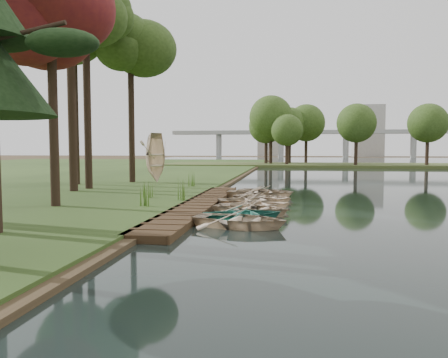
# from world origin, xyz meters

# --- Properties ---
(ground) EXTENTS (300.00, 300.00, 0.00)m
(ground) POSITION_xyz_m (0.00, 0.00, 0.00)
(ground) COLOR #3D2F1D
(boardwalk) EXTENTS (1.60, 16.00, 0.30)m
(boardwalk) POSITION_xyz_m (-1.60, 0.00, 0.15)
(boardwalk) COLOR #342314
(boardwalk) RESTS_ON ground
(peninsula) EXTENTS (50.00, 14.00, 0.45)m
(peninsula) POSITION_xyz_m (8.00, 50.00, 0.23)
(peninsula) COLOR #3E4A20
(peninsula) RESTS_ON ground
(far_trees) EXTENTS (45.60, 5.60, 8.80)m
(far_trees) POSITION_xyz_m (4.67, 50.00, 6.43)
(far_trees) COLOR black
(far_trees) RESTS_ON peninsula
(bridge) EXTENTS (95.90, 4.00, 8.60)m
(bridge) POSITION_xyz_m (12.31, 120.00, 7.08)
(bridge) COLOR #A5A5A0
(bridge) RESTS_ON ground
(building_a) EXTENTS (10.00, 8.00, 18.00)m
(building_a) POSITION_xyz_m (30.00, 140.00, 9.00)
(building_a) COLOR #A5A5A0
(building_a) RESTS_ON ground
(building_b) EXTENTS (8.00, 8.00, 12.00)m
(building_b) POSITION_xyz_m (-5.00, 145.00, 6.00)
(building_b) COLOR #A5A5A0
(building_b) RESTS_ON ground
(rowboat_0) EXTENTS (3.84, 3.12, 0.70)m
(rowboat_0) POSITION_xyz_m (0.88, -4.88, 0.40)
(rowboat_0) COLOR beige
(rowboat_0) RESTS_ON water
(rowboat_1) EXTENTS (3.68, 3.18, 0.64)m
(rowboat_1) POSITION_xyz_m (0.86, -3.45, 0.37)
(rowboat_1) COLOR #2F826F
(rowboat_1) RESTS_ON water
(rowboat_2) EXTENTS (3.90, 3.31, 0.68)m
(rowboat_2) POSITION_xyz_m (1.02, -1.85, 0.39)
(rowboat_2) COLOR beige
(rowboat_2) RESTS_ON water
(rowboat_3) EXTENTS (3.85, 3.33, 0.67)m
(rowboat_3) POSITION_xyz_m (1.14, -0.75, 0.38)
(rowboat_3) COLOR beige
(rowboat_3) RESTS_ON water
(rowboat_4) EXTENTS (3.98, 3.37, 0.70)m
(rowboat_4) POSITION_xyz_m (0.89, 0.87, 0.40)
(rowboat_4) COLOR beige
(rowboat_4) RESTS_ON water
(rowboat_5) EXTENTS (3.71, 3.22, 0.64)m
(rowboat_5) POSITION_xyz_m (1.26, 2.46, 0.37)
(rowboat_5) COLOR beige
(rowboat_5) RESTS_ON water
(rowboat_6) EXTENTS (3.85, 2.90, 0.75)m
(rowboat_6) POSITION_xyz_m (0.97, 4.29, 0.43)
(rowboat_6) COLOR beige
(rowboat_6) RESTS_ON water
(rowboat_7) EXTENTS (4.00, 3.45, 0.70)m
(rowboat_7) POSITION_xyz_m (1.29, 5.49, 0.40)
(rowboat_7) COLOR beige
(rowboat_7) RESTS_ON water
(stored_rowboat) EXTENTS (4.52, 4.12, 0.77)m
(stored_rowboat) POSITION_xyz_m (-7.26, 11.33, 0.68)
(stored_rowboat) COLOR beige
(stored_rowboat) RESTS_ON bank
(tree_2) EXTENTS (4.30, 4.30, 9.92)m
(tree_2) POSITION_xyz_m (-7.64, -2.18, 8.32)
(tree_2) COLOR black
(tree_2) RESTS_ON bank
(tree_4) EXTENTS (4.57, 4.57, 12.79)m
(tree_4) POSITION_xyz_m (-10.01, 6.01, 11.00)
(tree_4) COLOR black
(tree_4) RESTS_ON bank
(tree_5) EXTENTS (5.04, 5.04, 13.45)m
(tree_5) POSITION_xyz_m (-12.43, 9.10, 11.48)
(tree_5) COLOR black
(tree_5) RESTS_ON bank
(tree_6) EXTENTS (4.65, 4.65, 12.49)m
(tree_6) POSITION_xyz_m (-9.19, 11.58, 10.69)
(tree_6) COLOR black
(tree_6) RESTS_ON bank
(reeds_0) EXTENTS (0.60, 0.60, 0.86)m
(reeds_0) POSITION_xyz_m (-3.70, -1.65, 0.73)
(reeds_0) COLOR #3F661E
(reeds_0) RESTS_ON bank
(reeds_1) EXTENTS (0.60, 0.60, 1.05)m
(reeds_1) POSITION_xyz_m (-2.60, 0.76, 0.83)
(reeds_1) COLOR #3F661E
(reeds_1) RESTS_ON bank
(reeds_2) EXTENTS (0.60, 0.60, 0.86)m
(reeds_2) POSITION_xyz_m (-4.69, 1.59, 0.73)
(reeds_2) COLOR #3F661E
(reeds_2) RESTS_ON bank
(reeds_3) EXTENTS (0.60, 0.60, 1.05)m
(reeds_3) POSITION_xyz_m (-3.93, 8.60, 0.82)
(reeds_3) COLOR #3F661E
(reeds_3) RESTS_ON bank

